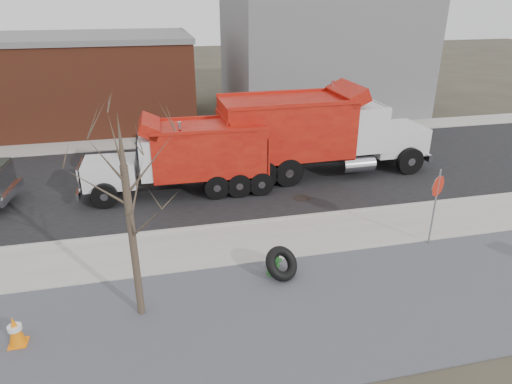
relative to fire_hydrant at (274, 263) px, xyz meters
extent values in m
plane|color=#383328|center=(-0.53, 1.66, -0.38)|extent=(120.00, 120.00, 0.00)
cube|color=slate|center=(-0.53, -1.84, -0.36)|extent=(60.00, 5.00, 0.03)
cube|color=#9E9B93|center=(-0.53, 1.91, -0.35)|extent=(60.00, 2.50, 0.06)
cube|color=#9E9B93|center=(-0.53, 3.21, -0.32)|extent=(60.00, 0.15, 0.11)
cube|color=black|center=(-0.53, 7.96, -0.37)|extent=(60.00, 9.40, 0.02)
cube|color=#9E9B93|center=(-0.53, 13.66, -0.35)|extent=(60.00, 2.00, 0.06)
cube|color=slate|center=(8.47, 19.66, 3.62)|extent=(12.00, 10.00, 8.00)
cube|color=brown|center=(-10.53, 18.66, 2.12)|extent=(20.00, 8.00, 5.00)
cube|color=slate|center=(-10.53, 18.66, 4.77)|extent=(20.20, 8.20, 0.30)
cylinder|color=#382D23|center=(-3.73, -0.94, 1.62)|extent=(0.18, 0.18, 4.00)
cone|color=#382D23|center=(-3.73, -0.94, 4.22)|extent=(0.14, 0.14, 1.20)
cylinder|color=#245E29|center=(0.00, 0.01, -0.35)|extent=(0.44, 0.44, 0.06)
cylinder|color=#245E29|center=(0.00, 0.01, -0.05)|extent=(0.23, 0.23, 0.60)
cylinder|color=#245E29|center=(0.00, 0.01, 0.22)|extent=(0.30, 0.30, 0.05)
sphere|color=#245E29|center=(0.00, 0.01, 0.32)|extent=(0.24, 0.24, 0.24)
cylinder|color=#245E29|center=(0.00, 0.01, 0.42)|extent=(0.05, 0.05, 0.06)
cylinder|color=#245E29|center=(-0.17, -0.03, 0.04)|extent=(0.14, 0.13, 0.11)
cylinder|color=#245E29|center=(0.16, 0.04, 0.04)|extent=(0.14, 0.13, 0.11)
cylinder|color=#245E29|center=(0.03, -0.16, 0.02)|extent=(0.17, 0.15, 0.15)
torus|color=black|center=(0.16, -0.20, 0.08)|extent=(1.33, 1.27, 0.97)
cylinder|color=gray|center=(5.34, 0.56, 0.91)|extent=(0.06, 0.06, 2.58)
cylinder|color=#B01D0C|center=(5.34, 0.56, 1.65)|extent=(0.63, 0.35, 0.70)
cube|color=orange|center=(-6.51, -1.44, -0.36)|extent=(0.41, 0.41, 0.04)
cone|color=orange|center=(-6.51, -1.44, 0.03)|extent=(0.39, 0.39, 0.75)
cylinder|color=white|center=(-6.51, -1.44, 0.11)|extent=(0.31, 0.31, 0.11)
cube|color=black|center=(3.91, 7.40, 0.34)|extent=(9.35, 1.14, 0.24)
cube|color=silver|center=(7.72, 7.48, 0.95)|extent=(2.44, 2.18, 1.20)
cube|color=silver|center=(8.79, 7.50, 0.95)|extent=(0.10, 1.91, 1.09)
cube|color=silver|center=(5.82, 7.44, 1.72)|extent=(1.80, 2.54, 1.97)
cube|color=black|center=(6.57, 7.45, 2.26)|extent=(0.09, 2.18, 0.87)
cube|color=#AF210F|center=(2.49, 7.37, 1.83)|extent=(5.51, 2.73, 2.40)
cylinder|color=silver|center=(4.95, 8.46, 2.21)|extent=(0.16, 0.16, 2.62)
cylinder|color=black|center=(7.90, 8.66, 0.24)|extent=(1.21, 0.35, 1.20)
cylinder|color=black|center=(7.94, 6.30, 0.24)|extent=(1.21, 0.35, 1.20)
cylinder|color=black|center=(1.16, 8.40, 0.24)|extent=(1.21, 0.35, 1.20)
cylinder|color=black|center=(1.20, 6.30, 0.24)|extent=(1.21, 0.35, 1.20)
cube|color=black|center=(-2.10, 6.55, 0.23)|extent=(7.24, 0.99, 0.19)
cube|color=silver|center=(-4.80, 6.63, 0.70)|extent=(1.99, 1.78, 0.97)
cube|color=silver|center=(-5.87, 6.66, 0.70)|extent=(0.11, 1.55, 0.88)
cube|color=silver|center=(-2.90, 6.57, 1.32)|extent=(1.47, 2.07, 1.59)
cube|color=black|center=(-3.65, 6.59, 1.76)|extent=(0.10, 1.77, 0.71)
cube|color=#AF210F|center=(-0.96, 6.51, 1.41)|extent=(4.48, 2.25, 1.94)
cylinder|color=silver|center=(-2.08, 5.71, 1.72)|extent=(0.13, 0.13, 2.12)
cylinder|color=black|center=(-5.03, 5.68, 0.13)|extent=(0.98, 0.29, 0.97)
cylinder|color=black|center=(-4.97, 7.59, 0.13)|extent=(0.98, 0.29, 0.97)
cylinder|color=black|center=(0.08, 5.64, 0.13)|extent=(0.98, 0.29, 0.97)
cylinder|color=black|center=(0.13, 7.33, 0.13)|extent=(0.98, 0.29, 0.97)
cube|color=silver|center=(-8.50, 6.69, 0.77)|extent=(0.21, 1.64, 0.94)
camera|label=1|loc=(-3.02, -10.72, 7.10)|focal=32.00mm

